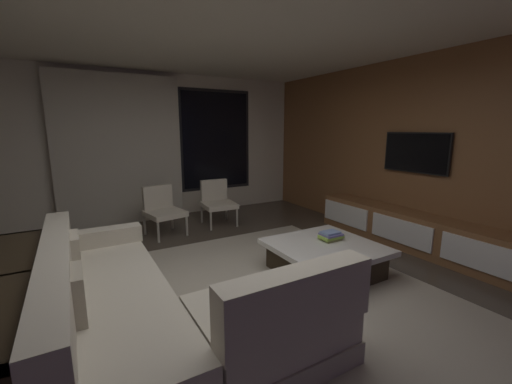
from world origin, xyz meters
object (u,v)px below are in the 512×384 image
(accent_chair_near_window, at_px, (217,200))
(accent_chair_by_curtain, at_px, (162,208))
(sectional_couch, at_px, (149,310))
(console_table_behind_couch, at_px, (4,322))
(book_stack_on_coffee_table, at_px, (331,236))
(mounted_tv, at_px, (416,153))
(media_console, at_px, (413,232))
(coffee_table, at_px, (325,258))

(accent_chair_near_window, distance_m, accent_chair_by_curtain, 1.00)
(sectional_couch, xyz_separation_m, console_table_behind_couch, (-0.91, 0.13, 0.13))
(book_stack_on_coffee_table, height_order, accent_chair_near_window, accent_chair_near_window)
(mounted_tv, relative_size, console_table_behind_couch, 0.47)
(accent_chair_by_curtain, height_order, media_console, accent_chair_by_curtain)
(accent_chair_by_curtain, distance_m, console_table_behind_couch, 3.07)
(sectional_couch, distance_m, coffee_table, 2.07)
(coffee_table, relative_size, book_stack_on_coffee_table, 4.24)
(accent_chair_by_curtain, height_order, console_table_behind_couch, accent_chair_by_curtain)
(accent_chair_by_curtain, height_order, mounted_tv, mounted_tv)
(book_stack_on_coffee_table, xyz_separation_m, media_console, (1.45, -0.12, -0.16))
(coffee_table, xyz_separation_m, console_table_behind_couch, (-2.97, -0.13, 0.23))
(accent_chair_by_curtain, relative_size, mounted_tv, 0.79)
(book_stack_on_coffee_table, bearing_deg, mounted_tv, 2.80)
(book_stack_on_coffee_table, distance_m, console_table_behind_couch, 3.14)
(sectional_couch, bearing_deg, book_stack_on_coffee_table, 9.05)
(accent_chair_by_curtain, bearing_deg, media_console, -40.34)
(sectional_couch, distance_m, media_console, 3.68)
(book_stack_on_coffee_table, relative_size, accent_chair_by_curtain, 0.35)
(book_stack_on_coffee_table, bearing_deg, coffee_table, -150.61)
(media_console, bearing_deg, console_table_behind_couch, -178.69)
(media_console, bearing_deg, mounted_tv, 47.62)
(accent_chair_near_window, relative_size, mounted_tv, 0.79)
(book_stack_on_coffee_table, height_order, accent_chair_by_curtain, accent_chair_by_curtain)
(sectional_couch, distance_m, accent_chair_by_curtain, 2.80)
(media_console, xyz_separation_m, mounted_tv, (0.18, 0.20, 1.10))
(mounted_tv, bearing_deg, accent_chair_near_window, 131.34)
(console_table_behind_couch, bearing_deg, accent_chair_by_curtain, 56.49)
(accent_chair_by_curtain, relative_size, console_table_behind_couch, 0.37)
(accent_chair_near_window, bearing_deg, media_console, -53.48)
(accent_chair_by_curtain, distance_m, media_console, 3.79)
(sectional_couch, distance_m, mounted_tv, 4.02)
(mounted_tv, bearing_deg, book_stack_on_coffee_table, -177.20)
(book_stack_on_coffee_table, height_order, media_console, media_console)
(accent_chair_near_window, height_order, media_console, accent_chair_near_window)
(book_stack_on_coffee_table, bearing_deg, sectional_couch, -170.95)
(coffee_table, relative_size, console_table_behind_couch, 0.55)
(book_stack_on_coffee_table, bearing_deg, accent_chair_near_window, 100.22)
(coffee_table, height_order, book_stack_on_coffee_table, book_stack_on_coffee_table)
(coffee_table, xyz_separation_m, book_stack_on_coffee_table, (0.16, 0.09, 0.22))
(book_stack_on_coffee_table, bearing_deg, media_console, -4.67)
(sectional_couch, relative_size, console_table_behind_couch, 1.19)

